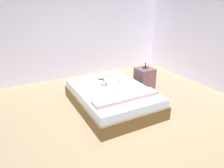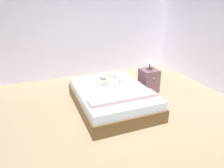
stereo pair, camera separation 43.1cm
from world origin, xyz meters
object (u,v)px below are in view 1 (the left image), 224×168
bed (112,98)px  pillow (105,75)px  nightstand (144,79)px  baby (110,81)px  lamp (146,60)px  toothbrush (118,81)px  baby_bottle (128,87)px

bed → pillow: pillow is taller
bed → nightstand: (1.15, 0.41, 0.08)m
baby → nightstand: baby is taller
bed → lamp: 1.35m
baby → toothbrush: baby is taller
toothbrush → lamp: size_ratio=0.49×
bed → toothbrush: 0.49m
pillow → lamp: lamp is taller
nightstand → baby_bottle: (-0.85, -0.56, 0.17)m
toothbrush → baby_bottle: size_ratio=1.41×
toothbrush → lamp: (0.84, 0.11, 0.35)m
bed → pillow: size_ratio=4.90×
baby → nightstand: (1.09, 0.19, -0.21)m
baby_bottle → baby: bearing=122.6°
lamp → nightstand: bearing=-90.0°
toothbrush → nightstand: bearing=7.3°
toothbrush → baby: bearing=-162.0°
bed → toothbrush: size_ratio=14.01×
baby → toothbrush: (0.25, 0.08, -0.06)m
lamp → toothbrush: bearing=-172.7°
baby → baby_bottle: 0.45m
pillow → toothbrush: 0.36m
bed → toothbrush: bearing=44.5°
pillow → baby: 0.39m
toothbrush → baby_bottle: (-0.01, -0.45, 0.02)m
baby → lamp: lamp is taller
pillow → toothbrush: pillow is taller
pillow → baby: baby is taller
lamp → baby_bottle: (-0.85, -0.56, -0.33)m
pillow → baby: bearing=-100.0°
baby → pillow: bearing=80.0°
baby_bottle → toothbrush: bearing=89.2°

